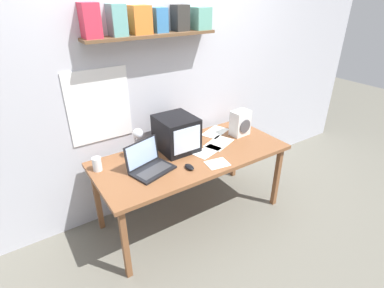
% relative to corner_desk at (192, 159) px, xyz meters
% --- Properties ---
extents(ground_plane, '(12.00, 12.00, 0.00)m').
position_rel_corner_desk_xyz_m(ground_plane, '(0.00, 0.00, -0.65)').
color(ground_plane, '#666459').
extents(back_wall, '(5.60, 0.24, 2.60)m').
position_rel_corner_desk_xyz_m(back_wall, '(-0.01, 0.49, 0.67)').
color(back_wall, silver).
rests_on(back_wall, ground_plane).
extents(corner_desk, '(1.76, 0.78, 0.70)m').
position_rel_corner_desk_xyz_m(corner_desk, '(0.00, 0.00, 0.00)').
color(corner_desk, brown).
rests_on(corner_desk, ground_plane).
extents(crt_monitor, '(0.33, 0.37, 0.31)m').
position_rel_corner_desk_xyz_m(crt_monitor, '(-0.06, 0.16, 0.21)').
color(crt_monitor, black).
rests_on(crt_monitor, corner_desk).
extents(laptop, '(0.39, 0.33, 0.24)m').
position_rel_corner_desk_xyz_m(laptop, '(-0.44, -0.02, 0.11)').
color(laptop, black).
rests_on(laptop, corner_desk).
extents(desk_lamp, '(0.12, 0.16, 0.29)m').
position_rel_corner_desk_xyz_m(desk_lamp, '(-0.43, 0.20, 0.24)').
color(desk_lamp, white).
rests_on(desk_lamp, corner_desk).
extents(juice_glass, '(0.07, 0.07, 0.11)m').
position_rel_corner_desk_xyz_m(juice_glass, '(-0.80, 0.20, 0.10)').
color(juice_glass, white).
rests_on(juice_glass, corner_desk).
extents(space_heater, '(0.19, 0.15, 0.25)m').
position_rel_corner_desk_xyz_m(space_heater, '(0.63, 0.07, 0.18)').
color(space_heater, white).
rests_on(space_heater, corner_desk).
extents(computer_mouse, '(0.06, 0.11, 0.03)m').
position_rel_corner_desk_xyz_m(computer_mouse, '(-0.16, -0.20, 0.07)').
color(computer_mouse, black).
rests_on(computer_mouse, corner_desk).
extents(loose_paper_near_laptop, '(0.34, 0.28, 0.00)m').
position_rel_corner_desk_xyz_m(loose_paper_near_laptop, '(0.46, 0.25, 0.06)').
color(loose_paper_near_laptop, white).
rests_on(loose_paper_near_laptop, corner_desk).
extents(printed_handout, '(0.34, 0.28, 0.00)m').
position_rel_corner_desk_xyz_m(printed_handout, '(0.33, 0.03, 0.06)').
color(printed_handout, white).
rests_on(printed_handout, corner_desk).
extents(open_notebook, '(0.21, 0.18, 0.00)m').
position_rel_corner_desk_xyz_m(open_notebook, '(0.09, -0.26, 0.06)').
color(open_notebook, white).
rests_on(open_notebook, corner_desk).
extents(loose_paper_near_monitor, '(0.30, 0.22, 0.00)m').
position_rel_corner_desk_xyz_m(loose_paper_near_monitor, '(0.14, -0.04, 0.06)').
color(loose_paper_near_monitor, white).
rests_on(loose_paper_near_monitor, corner_desk).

